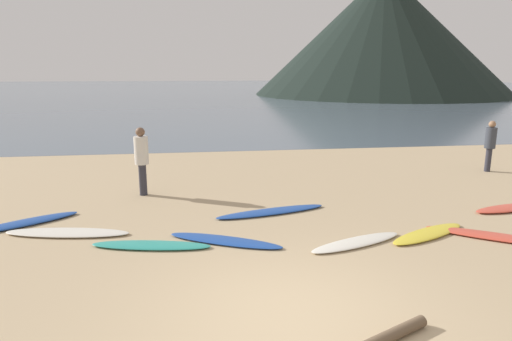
% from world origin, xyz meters
% --- Properties ---
extents(ground_plane, '(120.00, 120.00, 0.20)m').
position_xyz_m(ground_plane, '(0.00, 10.00, -0.10)').
color(ground_plane, tan).
rests_on(ground_plane, ground).
extents(ocean_water, '(140.00, 100.00, 0.01)m').
position_xyz_m(ocean_water, '(0.00, 62.50, 0.00)').
color(ocean_water, slate).
rests_on(ocean_water, ground).
extents(headland_hill, '(30.89, 30.89, 14.64)m').
position_xyz_m(headland_hill, '(21.99, 49.36, 7.32)').
color(headland_hill, black).
rests_on(headland_hill, ground).
extents(surfboard_0, '(2.16, 1.63, 0.09)m').
position_xyz_m(surfboard_0, '(-4.90, 4.40, 0.04)').
color(surfboard_0, '#1E479E').
rests_on(surfboard_0, ground).
extents(surfboard_1, '(2.59, 0.97, 0.08)m').
position_xyz_m(surfboard_1, '(-3.83, 3.66, 0.04)').
color(surfboard_1, silver).
rests_on(surfboard_1, ground).
extents(surfboard_2, '(2.32, 0.88, 0.08)m').
position_xyz_m(surfboard_2, '(-2.07, 2.75, 0.04)').
color(surfboard_2, teal).
rests_on(surfboard_2, ground).
extents(surfboard_3, '(2.29, 1.44, 0.07)m').
position_xyz_m(surfboard_3, '(-0.67, 2.80, 0.04)').
color(surfboard_3, '#1E479E').
rests_on(surfboard_3, ground).
extents(surfboard_4, '(2.73, 1.09, 0.08)m').
position_xyz_m(surfboard_4, '(0.52, 4.44, 0.04)').
color(surfboard_4, '#1E479E').
rests_on(surfboard_4, ground).
extents(surfboard_5, '(2.13, 1.17, 0.07)m').
position_xyz_m(surfboard_5, '(1.82, 2.35, 0.04)').
color(surfboard_5, silver).
rests_on(surfboard_5, ground).
extents(surfboard_6, '(2.08, 1.35, 0.08)m').
position_xyz_m(surfboard_6, '(3.42, 2.59, 0.04)').
color(surfboard_6, yellow).
rests_on(surfboard_6, ground).
extents(surfboard_7, '(2.50, 1.89, 0.08)m').
position_xyz_m(surfboard_7, '(4.70, 2.23, 0.04)').
color(surfboard_7, '#D84C38').
rests_on(surfboard_7, ground).
extents(surfboard_8, '(2.09, 0.87, 0.09)m').
position_xyz_m(surfboard_8, '(6.23, 3.91, 0.04)').
color(surfboard_8, '#D84C38').
rests_on(surfboard_8, ground).
extents(person_0, '(0.33, 0.33, 1.65)m').
position_xyz_m(person_0, '(8.26, 7.75, 0.98)').
color(person_0, '#2D2D38').
rests_on(person_0, ground).
extents(person_1, '(0.37, 0.37, 1.81)m').
position_xyz_m(person_1, '(-2.58, 6.44, 1.07)').
color(person_1, '#2D2D38').
rests_on(person_1, ground).
extents(driftwood_log, '(1.30, 0.72, 0.15)m').
position_xyz_m(driftwood_log, '(1.06, -0.76, 0.08)').
color(driftwood_log, brown).
rests_on(driftwood_log, ground).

